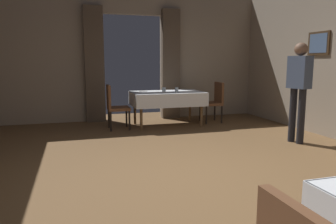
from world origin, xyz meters
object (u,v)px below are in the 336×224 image
Objects in this scene: plate_mid_b at (143,91)px; glass_mid_c at (177,90)px; chair_mid_right at (214,100)px; person_waiter_by_doorway at (299,84)px; chair_mid_left at (115,105)px; glass_mid_a at (164,89)px; dining_table_mid at (167,96)px.

glass_mid_c is (0.67, -0.37, 0.05)m from plate_mid_b.
person_waiter_by_doorway reaches higher than chair_mid_right.
person_waiter_by_doorway reaches higher than plate_mid_b.
glass_mid_c is at bearing -2.70° from chair_mid_left.
person_waiter_by_doorway is (0.56, -2.19, 0.51)m from chair_mid_right.
glass_mid_c is (-1.00, -0.24, 0.29)m from chair_mid_right.
plate_mid_b is at bearing 150.89° from glass_mid_c.
glass_mid_c is 0.06× the size of person_waiter_by_doorway.
plate_mid_b is 0.76m from glass_mid_c.
glass_mid_a is at bearing 142.89° from glass_mid_c.
chair_mid_right is 0.54× the size of person_waiter_by_doorway.
dining_table_mid is 0.56m from plate_mid_b.
chair_mid_left reaches higher than plate_mid_b.
person_waiter_by_doorway is at bearing -49.75° from glass_mid_a.
chair_mid_right is (1.17, 0.10, -0.14)m from dining_table_mid.
chair_mid_left is 1.36m from glass_mid_c.
glass_mid_c is (1.33, -0.06, 0.29)m from chair_mid_left.
chair_mid_left reaches higher than dining_table_mid.
chair_mid_left is at bearing -174.05° from glass_mid_a.
plate_mid_b is 1.89× the size of glass_mid_c.
chair_mid_right is 1.07m from glass_mid_c.
chair_mid_right is at bearing -4.48° from plate_mid_b.
plate_mid_b is at bearing 133.89° from person_waiter_by_doorway.
chair_mid_left is at bearing -176.15° from dining_table_mid.
chair_mid_left is (-1.17, -0.08, -0.14)m from dining_table_mid.
plate_mid_b is at bearing 175.52° from chair_mid_right.
chair_mid_right is 1.69m from plate_mid_b.
dining_table_mid is at bearing 3.85° from chair_mid_left.
dining_table_mid is 7.94× the size of plate_mid_b.
chair_mid_left is 3.56m from person_waiter_by_doorway.
plate_mid_b is 0.11× the size of person_waiter_by_doorway.
person_waiter_by_doorway is (1.56, -1.95, 0.22)m from glass_mid_c.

